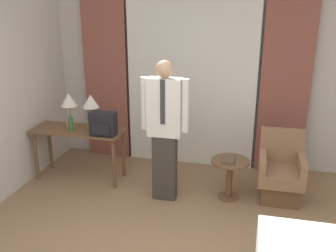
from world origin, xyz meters
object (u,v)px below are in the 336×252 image
Objects in this scene: table_lamp_left at (69,102)px; bottle_near_edge at (71,124)px; armchair at (280,174)px; backpack at (103,124)px; desk at (79,137)px; table_lamp_right at (91,103)px; book at (228,160)px; person at (165,126)px; side_table at (230,172)px.

table_lamp_left is 2.03× the size of bottle_near_edge.
backpack is at bearing -174.94° from armchair.
desk is 2.70× the size of table_lamp_left.
backpack is (0.48, -0.05, 0.06)m from bottle_near_edge.
table_lamp_right is at bearing 43.79° from bottle_near_edge.
desk is at bearing 176.72° from book.
table_lamp_left is 0.33m from table_lamp_right.
person is at bearing -166.16° from armchair.
bottle_near_edge is at bearing -176.92° from armchair.
armchair reaches higher than desk.
armchair is (1.42, 0.35, -0.65)m from person.
side_table is at bearing -2.72° from desk.
desk is 2.70× the size of table_lamp_right.
backpack is at bearing -179.24° from book.
person is 3.39× the size of side_table.
table_lamp_right is (0.16, 0.12, 0.47)m from desk.
bottle_near_edge reaches higher than desk.
backpack is 2.36m from armchair.
person reaches higher than table_lamp_right.
backpack reaches higher than side_table.
table_lamp_left is at bearing 178.94° from armchair.
book is (0.77, 0.17, -0.44)m from person.
backpack is (0.27, -0.26, -0.20)m from table_lamp_right.
desk reaches higher than side_table.
table_lamp_right reaches higher than armchair.
backpack is at bearing -23.09° from table_lamp_left.
table_lamp_right reaches higher than backpack.
desk is 2.07m from book.
table_lamp_right is 0.54× the size of armchair.
table_lamp_right reaches higher than side_table.
book reaches higher than side_table.
person is at bearing -166.67° from side_table.
side_table is at bearing 1.40° from backpack.
desk is 0.53m from backpack.
armchair is at bearing -1.06° from table_lamp_left.
side_table is at bearing 34.25° from book.
armchair is at bearing 13.84° from person.
desk is 5.48× the size of bottle_near_edge.
bottle_near_edge is at bearing 173.74° from backpack.
side_table is (-0.63, -0.16, 0.03)m from armchair.
person is 1.03m from side_table.
armchair is 3.59× the size of book.
table_lamp_right is 2.03× the size of bottle_near_edge.
table_lamp_left is (-0.16, 0.12, 0.47)m from desk.
table_lamp_right is at bearing 137.00° from backpack.
table_lamp_left is 2.38m from side_table.
table_lamp_right is at bearing 160.43° from person.
table_lamp_right is 0.27× the size of person.
table_lamp_right is (0.33, 0.00, 0.00)m from table_lamp_left.
person is at bearing -15.45° from table_lamp_left.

